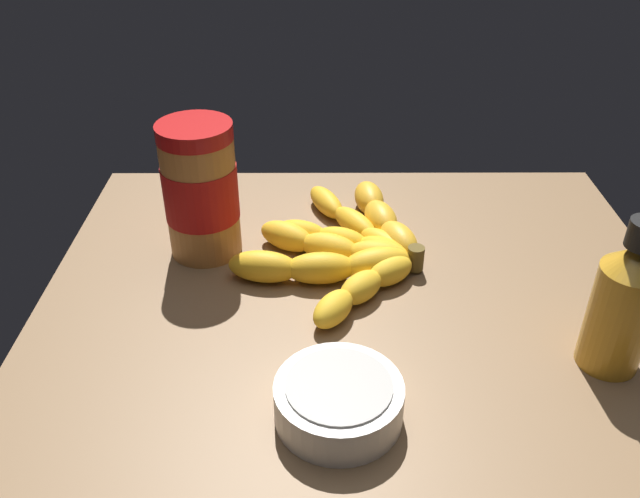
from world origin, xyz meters
TOP-DOWN VIEW (x-y plane):
  - ground_plane at (0.00, 0.00)cm, footprint 72.21×60.69cm
  - banana_bunch at (1.11, -7.36)cm, footprint 23.66×31.21cm
  - peanut_butter_jar at (18.67, -9.20)cm, footprint 8.90×8.90cm
  - honey_bottle at (-23.79, 11.31)cm, footprint 5.94×5.94cm
  - small_bowl at (2.96, 18.36)cm, footprint 11.58×11.58cm

SIDE VIEW (x-z plane):
  - ground_plane at x=0.00cm, z-range -4.03..0.00cm
  - banana_bunch at x=1.11cm, z-range -0.15..3.62cm
  - small_bowl at x=2.96cm, z-range 0.04..3.99cm
  - honey_bottle at x=-23.79cm, z-range -0.88..15.33cm
  - peanut_butter_jar at x=18.67cm, z-range -0.04..16.68cm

